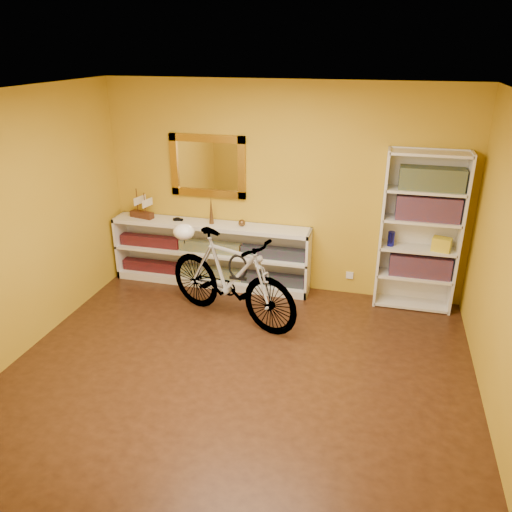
% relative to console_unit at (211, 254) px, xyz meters
% --- Properties ---
extents(floor, '(4.50, 4.00, 0.01)m').
position_rel_console_unit_xyz_m(floor, '(0.90, -1.81, -0.43)').
color(floor, black).
rests_on(floor, ground).
extents(ceiling, '(4.50, 4.00, 0.01)m').
position_rel_console_unit_xyz_m(ceiling, '(0.90, -1.81, 2.18)').
color(ceiling, silver).
rests_on(ceiling, ground).
extents(back_wall, '(4.50, 0.01, 2.60)m').
position_rel_console_unit_xyz_m(back_wall, '(0.90, 0.19, 0.88)').
color(back_wall, '#BA901B').
rests_on(back_wall, ground).
extents(left_wall, '(0.01, 4.00, 2.60)m').
position_rel_console_unit_xyz_m(left_wall, '(-1.36, -1.81, 0.88)').
color(left_wall, '#BA901B').
rests_on(left_wall, ground).
extents(gilt_mirror, '(0.98, 0.06, 0.78)m').
position_rel_console_unit_xyz_m(gilt_mirror, '(-0.05, 0.15, 1.12)').
color(gilt_mirror, '#9C701C').
rests_on(gilt_mirror, back_wall).
extents(wall_socket, '(0.09, 0.02, 0.09)m').
position_rel_console_unit_xyz_m(wall_socket, '(1.80, 0.17, -0.17)').
color(wall_socket, silver).
rests_on(wall_socket, back_wall).
extents(console_unit, '(2.60, 0.35, 0.85)m').
position_rel_console_unit_xyz_m(console_unit, '(0.00, 0.00, 0.00)').
color(console_unit, silver).
rests_on(console_unit, floor).
extents(cd_row_lower, '(2.50, 0.13, 0.14)m').
position_rel_console_unit_xyz_m(cd_row_lower, '(0.00, -0.02, -0.26)').
color(cd_row_lower, black).
rests_on(cd_row_lower, console_unit).
extents(cd_row_upper, '(2.50, 0.13, 0.14)m').
position_rel_console_unit_xyz_m(cd_row_upper, '(0.00, -0.02, 0.11)').
color(cd_row_upper, navy).
rests_on(cd_row_upper, console_unit).
extents(model_ship, '(0.34, 0.19, 0.38)m').
position_rel_console_unit_xyz_m(model_ship, '(-0.94, 0.00, 0.62)').
color(model_ship, '#3A1D10').
rests_on(model_ship, console_unit).
extents(toy_car, '(0.00, 0.00, 0.00)m').
position_rel_console_unit_xyz_m(toy_car, '(-0.43, 0.00, 0.43)').
color(toy_car, black).
rests_on(toy_car, console_unit).
extents(bronze_ornament, '(0.06, 0.06, 0.36)m').
position_rel_console_unit_xyz_m(bronze_ornament, '(0.03, 0.00, 0.60)').
color(bronze_ornament, brown).
rests_on(bronze_ornament, console_unit).
extents(decorative_orb, '(0.09, 0.09, 0.09)m').
position_rel_console_unit_xyz_m(decorative_orb, '(0.43, 0.00, 0.47)').
color(decorative_orb, brown).
rests_on(decorative_orb, console_unit).
extents(bookcase, '(0.90, 0.30, 1.90)m').
position_rel_console_unit_xyz_m(bookcase, '(2.56, 0.03, 0.52)').
color(bookcase, silver).
rests_on(bookcase, floor).
extents(book_row_a, '(0.70, 0.22, 0.26)m').
position_rel_console_unit_xyz_m(book_row_a, '(2.61, 0.03, 0.12)').
color(book_row_a, maroon).
rests_on(book_row_a, bookcase).
extents(book_row_b, '(0.70, 0.22, 0.28)m').
position_rel_console_unit_xyz_m(book_row_b, '(2.61, 0.03, 0.83)').
color(book_row_b, maroon).
rests_on(book_row_b, bookcase).
extents(book_row_c, '(0.70, 0.22, 0.25)m').
position_rel_console_unit_xyz_m(book_row_c, '(2.61, 0.03, 1.16)').
color(book_row_c, navy).
rests_on(book_row_c, bookcase).
extents(travel_mug, '(0.08, 0.08, 0.18)m').
position_rel_console_unit_xyz_m(travel_mug, '(2.25, 0.01, 0.43)').
color(travel_mug, navy).
rests_on(travel_mug, bookcase).
extents(red_tin, '(0.18, 0.18, 0.18)m').
position_rel_console_unit_xyz_m(red_tin, '(2.36, 0.06, 1.13)').
color(red_tin, maroon).
rests_on(red_tin, bookcase).
extents(yellow_bag, '(0.23, 0.18, 0.16)m').
position_rel_console_unit_xyz_m(yellow_bag, '(2.81, -0.01, 0.42)').
color(yellow_bag, yellow).
rests_on(yellow_bag, bookcase).
extents(bicycle, '(1.10, 1.85, 1.06)m').
position_rel_console_unit_xyz_m(bicycle, '(0.53, -0.84, 0.11)').
color(bicycle, silver).
rests_on(bicycle, floor).
extents(helmet, '(0.26, 0.24, 0.19)m').
position_rel_console_unit_xyz_m(helmet, '(-0.11, -0.58, 0.51)').
color(helmet, white).
rests_on(helmet, bicycle).
extents(u_lock, '(0.22, 0.02, 0.22)m').
position_rel_console_unit_xyz_m(u_lock, '(0.63, -0.88, 0.27)').
color(u_lock, black).
rests_on(u_lock, bicycle).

